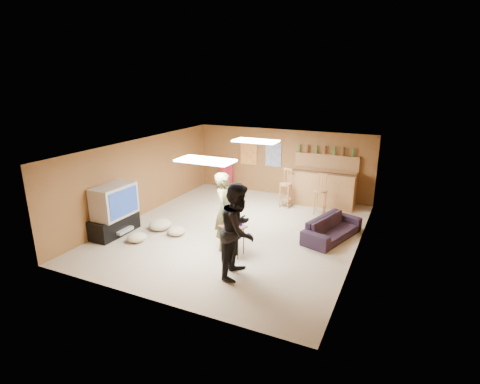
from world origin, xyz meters
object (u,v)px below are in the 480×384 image
at_px(bar_counter, 322,188).
at_px(person_black, 238,230).
at_px(person_olive, 225,211).
at_px(sofa, 332,228).
at_px(tray_table, 233,240).
at_px(tv_body, 114,201).

height_order(bar_counter, person_black, person_black).
height_order(bar_counter, person_olive, person_olive).
relative_size(bar_counter, sofa, 1.10).
xyz_separation_m(bar_counter, tray_table, (-0.99, -4.22, -0.20)).
xyz_separation_m(bar_counter, sofa, (0.84, -2.37, -0.28)).
distance_m(tv_body, tray_table, 3.21).
bearing_deg(tray_table, sofa, 45.30).
relative_size(tv_body, bar_counter, 0.55).
bearing_deg(bar_counter, sofa, -70.42).
relative_size(bar_counter, person_black, 1.04).
relative_size(person_olive, sofa, 1.00).
distance_m(person_olive, sofa, 2.76).
height_order(tv_body, tray_table, tv_body).
xyz_separation_m(sofa, tray_table, (-1.84, -1.85, 0.08)).
bearing_deg(sofa, person_black, 169.75).
relative_size(tv_body, person_black, 0.57).
relative_size(person_black, tray_table, 2.75).
distance_m(bar_counter, person_black, 4.98).
relative_size(person_black, sofa, 1.05).
relative_size(tv_body, sofa, 0.60).
bearing_deg(bar_counter, person_black, -95.88).
distance_m(sofa, tray_table, 2.61).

